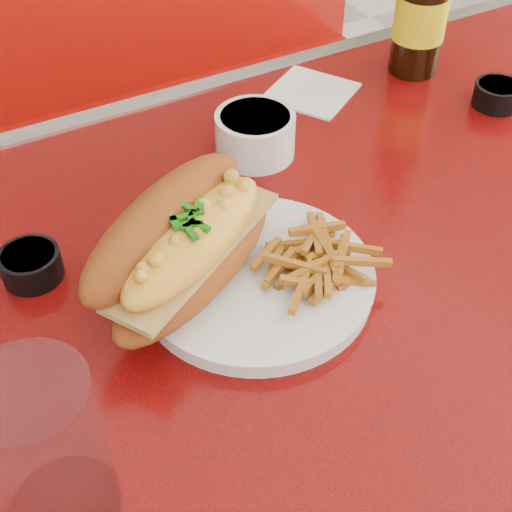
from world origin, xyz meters
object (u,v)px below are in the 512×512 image
fork (298,242)px  dinner_plate (256,278)px  mac_hoagie (184,242)px  sauce_cup_left (31,264)px  sauce_cup_right (497,94)px  water_tumbler (46,453)px  booth_bench_far (153,189)px  gravy_ramekin (255,133)px  diner_table (386,338)px

fork → dinner_plate: bearing=111.2°
fork → mac_hoagie: bearing=88.9°
mac_hoagie → sauce_cup_left: mac_hoagie is taller
sauce_cup_right → water_tumbler: 0.75m
booth_bench_far → gravy_ramekin: booth_bench_far is taller
mac_hoagie → sauce_cup_right: size_ratio=3.75×
gravy_ramekin → dinner_plate: bearing=-118.8°
sauce_cup_right → water_tumbler: size_ratio=0.47×
diner_table → mac_hoagie: 0.33m
sauce_cup_right → sauce_cup_left: bearing=-178.3°
booth_bench_far → mac_hoagie: size_ratio=4.55×
gravy_ramekin → sauce_cup_left: (-0.30, -0.08, -0.01)m
fork → water_tumbler: size_ratio=0.94×
dinner_plate → gravy_ramekin: (0.11, 0.20, 0.02)m
booth_bench_far → dinner_plate: (-0.17, -0.79, 0.49)m
dinner_plate → fork: size_ratio=2.15×
dinner_plate → sauce_cup_left: size_ratio=4.49×
diner_table → fork: size_ratio=8.82×
diner_table → gravy_ramekin: size_ratio=11.82×
fork → diner_table: bearing=-105.1°
gravy_ramekin → water_tumbler: bearing=-136.4°
dinner_plate → booth_bench_far: bearing=77.7°
fork → sauce_cup_right: size_ratio=1.98×
mac_hoagie → fork: 0.13m
sauce_cup_left → sauce_cup_right: (0.64, 0.02, 0.00)m
booth_bench_far → fork: (-0.11, -0.77, 0.50)m
fork → gravy_ramekin: gravy_ramekin is taller
booth_bench_far → water_tumbler: water_tumbler is taller
diner_table → booth_bench_far: (0.00, 0.81, -0.32)m
mac_hoagie → diner_table: bearing=-42.9°
sauce_cup_left → water_tumbler: size_ratio=0.45×
booth_bench_far → dinner_plate: booth_bench_far is taller
fork → sauce_cup_left: sauce_cup_left is taller
water_tumbler → sauce_cup_left: bearing=78.9°
dinner_plate → water_tumbler: 0.29m
gravy_ramekin → sauce_cup_right: gravy_ramekin is taller
sauce_cup_left → sauce_cup_right: size_ratio=0.95×
dinner_plate → diner_table: bearing=-7.1°
booth_bench_far → fork: size_ratio=8.61×
diner_table → sauce_cup_right: size_ratio=17.45×
booth_bench_far → sauce_cup_right: booth_bench_far is taller
mac_hoagie → gravy_ramekin: bearing=14.3°
sauce_cup_left → dinner_plate: bearing=-32.2°
mac_hoagie → gravy_ramekin: mac_hoagie is taller
fork → gravy_ramekin: size_ratio=1.34×
diner_table → sauce_cup_left: sauce_cup_left is taller
dinner_plate → mac_hoagie: (-0.06, 0.03, 0.05)m
mac_hoagie → water_tumbler: (-0.18, -0.17, 0.01)m
dinner_plate → gravy_ramekin: gravy_ramekin is taller
mac_hoagie → sauce_cup_left: size_ratio=3.95×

